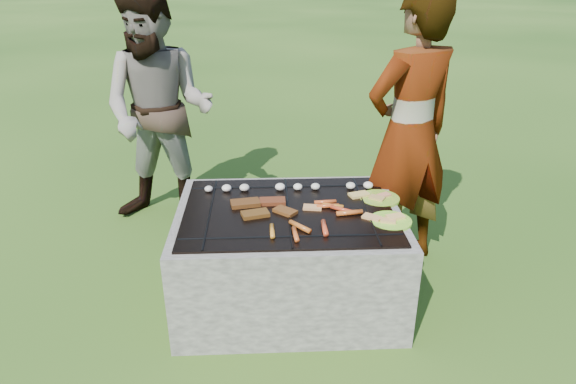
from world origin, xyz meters
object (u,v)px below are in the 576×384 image
at_px(plate_near, 391,221).
at_px(plate_far, 380,198).
at_px(fire_pit, 288,258).
at_px(bystander, 160,112).
at_px(cook, 410,134).

bearing_deg(plate_near, plate_far, 90.32).
xyz_separation_m(plate_far, plate_near, (0.00, -0.29, 0.00)).
bearing_deg(fire_pit, plate_far, 13.07).
relative_size(fire_pit, plate_near, 5.03).
distance_m(fire_pit, plate_near, 0.67).
height_order(fire_pit, bystander, bystander).
bearing_deg(bystander, plate_far, -22.07).
bearing_deg(fire_pit, cook, 29.12).
relative_size(plate_near, bystander, 0.14).
height_order(fire_pit, plate_far, plate_far).
height_order(fire_pit, cook, cook).
distance_m(fire_pit, plate_far, 0.66).
bearing_deg(cook, bystander, -46.15).
bearing_deg(plate_near, bystander, 138.93).
height_order(plate_far, plate_near, plate_near).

